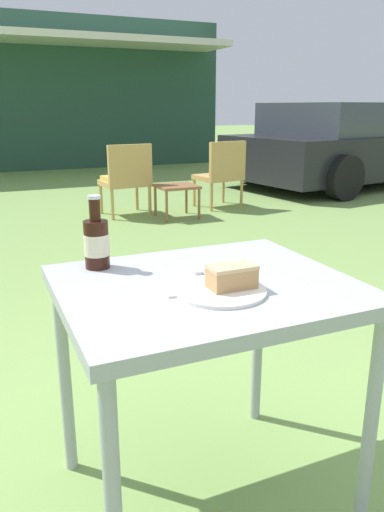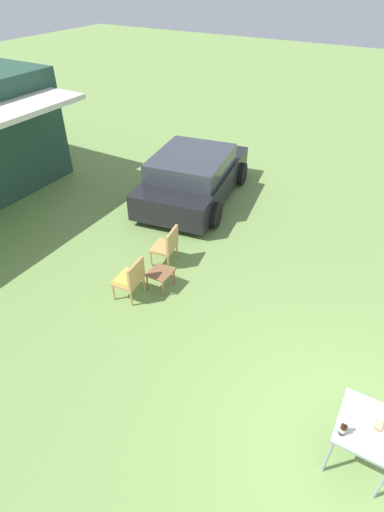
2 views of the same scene
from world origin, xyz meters
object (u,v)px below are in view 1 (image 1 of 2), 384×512
cake_on_plate (226,284)px  cola_bottle_near (96,242)px  wicker_chair_cushioned (126,177)px  wicker_chair_plain (222,171)px  garden_side_table (177,189)px  parked_car (346,146)px  patio_table (206,308)px

cake_on_plate → cola_bottle_near: size_ratio=1.09×
wicker_chair_cushioned → wicker_chair_plain: (1.21, -0.02, 0.01)m
cola_bottle_near → garden_side_table: bearing=64.7°
cola_bottle_near → parked_car: bearing=43.8°
parked_car → wicker_chair_plain: (-2.71, -0.95, -0.16)m
garden_side_table → cola_bottle_near: size_ratio=1.94×
patio_table → cake_on_plate: bearing=-79.5°
wicker_chair_plain → cola_bottle_near: cola_bottle_near is taller
wicker_chair_plain → garden_side_table: (-0.72, -0.31, -0.13)m
cake_on_plate → cola_bottle_near: cola_bottle_near is taller
wicker_chair_cushioned → garden_side_table: (0.49, -0.33, -0.13)m
wicker_chair_cushioned → cola_bottle_near: cola_bottle_near is taller
wicker_chair_cushioned → cola_bottle_near: bearing=67.5°
parked_car → cola_bottle_near: 7.21m
wicker_chair_cushioned → garden_side_table: wicker_chair_cushioned is taller
garden_side_table → patio_table: patio_table is taller
parked_car → garden_side_table: parked_car is taller
patio_table → cola_bottle_near: 0.39m
parked_car → garden_side_table: (-3.43, -1.26, -0.30)m
parked_car → wicker_chair_plain: bearing=-170.0°
wicker_chair_cushioned → wicker_chair_plain: same height
wicker_chair_plain → cake_on_plate: 4.93m
parked_car → cola_bottle_near: parked_car is taller
wicker_chair_cushioned → patio_table: wicker_chair_cushioned is taller
parked_car → cola_bottle_near: bearing=-145.5°
cake_on_plate → patio_table: bearing=100.5°
garden_side_table → cola_bottle_near: (-1.76, -3.73, 0.50)m
wicker_chair_cushioned → garden_side_table: bearing=141.0°
wicker_chair_plain → patio_table: (-2.24, -4.30, 0.20)m
parked_car → wicker_chair_cushioned: size_ratio=4.98×
cola_bottle_near → patio_table: bearing=-45.6°
parked_car → patio_table: bearing=-142.6°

